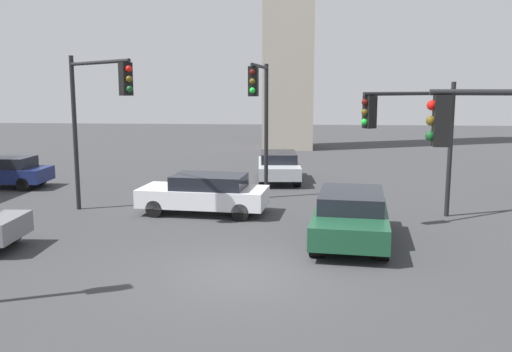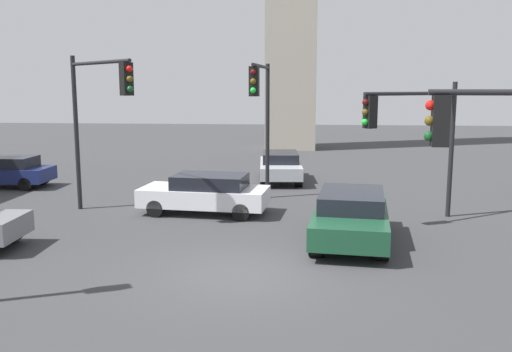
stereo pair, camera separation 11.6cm
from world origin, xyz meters
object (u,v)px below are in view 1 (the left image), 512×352
Objects in this scene: traffic_light_0 at (511,150)px; traffic_light_1 at (260,103)px; car_3 at (279,166)px; traffic_light_4 at (410,125)px; car_4 at (351,215)px; car_2 at (3,171)px; car_5 at (205,193)px; traffic_light_2 at (97,102)px.

traffic_light_0 is 10.97m from traffic_light_1.
traffic_light_0 reaches higher than car_3.
traffic_light_0 is 16.11m from car_3.
traffic_light_1 is at bearing -57.11° from traffic_light_4.
car_2 is at bearing -110.57° from car_4.
car_4 is at bearing 152.71° from car_5.
car_5 is (-7.41, 8.03, -2.54)m from traffic_light_0.
car_5 reaches higher than car_3.
car_5 is at bearing -116.58° from car_4.
car_4 reaches higher than car_3.
car_2 is at bearing -175.90° from traffic_light_2.
traffic_light_1 is 1.16× the size of car_5.
traffic_light_1 is 6.26m from car_4.
car_3 is 0.92× the size of car_4.
car_3 is 10.48m from car_4.
traffic_light_0 is at bearing 144.42° from car_2.
traffic_light_4 is 9.39m from car_3.
traffic_light_0 is 21.43m from car_2.
traffic_light_2 is at bearing -61.60° from traffic_light_1.
traffic_light_0 is 0.98× the size of car_5.
traffic_light_4 is 1.00× the size of car_5.
car_5 is (-4.85, 3.13, -0.03)m from car_4.
traffic_light_4 is (5.04, -2.16, -0.61)m from traffic_light_1.
traffic_light_4 is at bearing 26.04° from car_3.
traffic_light_0 is at bearing 33.83° from car_4.
car_3 is at bearing 179.61° from traffic_light_1.
traffic_light_1 is 5.52m from traffic_light_4.
traffic_light_4 is at bearing 145.37° from car_4.
car_3 is at bearing -67.80° from traffic_light_0.
traffic_light_4 reaches higher than car_2.
car_5 reaches higher than car_2.
traffic_light_1 is 12.53m from car_2.
traffic_light_0 is 1.10× the size of car_2.
car_3 is (-4.59, 7.80, -2.52)m from traffic_light_4.
car_2 is (-16.81, 5.08, -2.54)m from traffic_light_4.
car_4 is (-2.05, -2.37, -2.49)m from traffic_light_4.
traffic_light_1 is 1.15× the size of traffic_light_4.
traffic_light_4 is 1.02× the size of car_3.
car_4 is at bearing 9.57° from car_3.
traffic_light_2 is 4.80m from car_5.
traffic_light_2 is 10.37m from car_3.
car_3 is (5.74, 8.01, -3.23)m from traffic_light_2.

